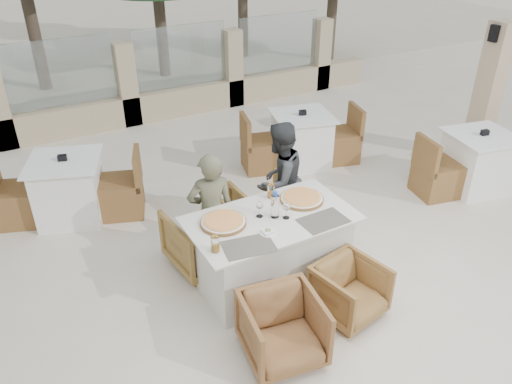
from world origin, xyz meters
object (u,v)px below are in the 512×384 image
water_bottle (275,204)px  pizza_left (223,221)px  bg_table_c (478,162)px  armchair_near_right (350,291)px  bg_table_a (69,189)px  beer_glass_left (215,244)px  armchair_near_left (283,329)px  bg_table_b (301,140)px  dining_table (271,250)px  wine_glass_centre (260,208)px  olive_dish (268,231)px  beer_glass_right (271,191)px  armchair_far_left (203,238)px  diner_left (211,213)px  armchair_far_right (266,208)px  wine_glass_near (286,210)px  diner_right (279,181)px  pizza_right (302,198)px

water_bottle → pizza_left: bearing=165.2°
pizza_left → bg_table_c: pizza_left is taller
armchair_near_right → bg_table_a: bg_table_a is taller
beer_glass_left → armchair_near_left: size_ratio=0.23×
bg_table_b → bg_table_c: 2.39m
dining_table → wine_glass_centre: 0.49m
olive_dish → bg_table_a: size_ratio=0.07×
bg_table_c → bg_table_a: bearing=170.7°
beer_glass_right → armchair_near_right: beer_glass_right is taller
beer_glass_left → armchair_near_right: bearing=-26.1°
armchair_far_left → bg_table_a: 1.92m
diner_left → beer_glass_left: bearing=79.3°
armchair_near_right → bg_table_b: bearing=53.9°
dining_table → diner_left: 0.70m
beer_glass_right → armchair_near_right: size_ratio=0.26×
beer_glass_right → bg_table_a: size_ratio=0.09×
diner_left → bg_table_a: bearing=-46.1°
bg_table_b → bg_table_a: bearing=-167.8°
armchair_far_left → armchair_far_right: size_ratio=1.02×
water_bottle → armchair_near_right: 1.05m
beer_glass_left → olive_dish: size_ratio=1.36×
wine_glass_centre → wine_glass_near: same height
pizza_left → olive_dish: pizza_left is taller
pizza_left → water_bottle: bearing=-14.8°
pizza_left → bg_table_b: 2.95m
wine_glass_near → diner_right: 0.90m
armchair_far_right → bg_table_c: (2.98, -0.47, 0.07)m
olive_dish → wine_glass_near: bearing=25.9°
bg_table_b → beer_glass_left: bearing=-121.7°
armchair_near_right → diner_right: 1.52m
wine_glass_near → diner_left: size_ratio=0.14×
diner_right → pizza_right: bearing=60.5°
armchair_far_left → dining_table: bearing=121.2°
diner_left → bg_table_c: 3.80m
pizza_left → pizza_right: (0.87, 0.00, 0.00)m
wine_glass_near → wine_glass_centre: bearing=145.3°
beer_glass_right → diner_right: diner_right is taller
pizza_right → armchair_far_left: bearing=152.1°
bg_table_b → wine_glass_centre: bearing=-117.5°
water_bottle → wine_glass_centre: bearing=149.7°
diner_left → diner_right: diner_right is taller
pizza_left → diner_right: 1.13m
pizza_right → olive_dish: (-0.59, -0.34, -0.01)m
wine_glass_near → pizza_right: bearing=33.0°
water_bottle → bg_table_c: size_ratio=0.17×
armchair_near_left → bg_table_c: bearing=26.7°
beer_glass_left → armchair_far_right: 1.59m
pizza_right → bg_table_a: bearing=132.6°
diner_right → bg_table_a: diner_right is taller
dining_table → diner_left: size_ratio=1.22×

